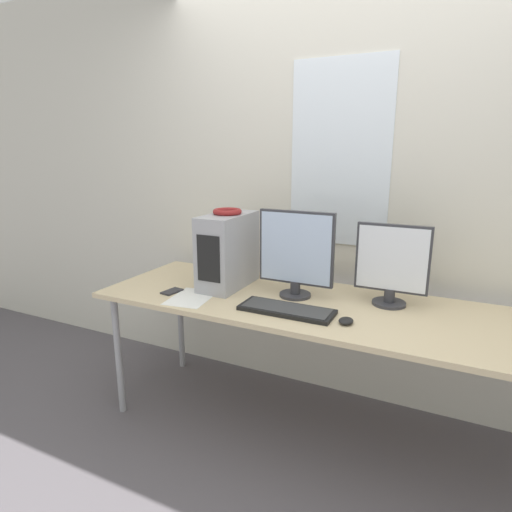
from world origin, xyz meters
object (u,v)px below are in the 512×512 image
pc_tower (228,251)px  cell_phone (172,291)px  headphones (227,212)px  monitor_main (296,253)px  mouse (346,321)px  monitor_right_near (392,265)px  keyboard (287,310)px

pc_tower → cell_phone: size_ratio=3.32×
headphones → cell_phone: bearing=-132.9°
monitor_main → mouse: size_ratio=5.55×
monitor_right_near → cell_phone: (-1.14, -0.33, -0.21)m
headphones → monitor_main: (0.42, -0.00, -0.20)m
monitor_main → keyboard: 0.34m
monitor_main → keyboard: size_ratio=1.00×
cell_phone → monitor_main: bearing=28.6°
monitor_main → monitor_right_near: 0.50m
keyboard → pc_tower: bearing=153.0°
mouse → headphones: bearing=161.7°
cell_phone → pc_tower: bearing=55.2°
mouse → cell_phone: size_ratio=0.66×
pc_tower → headphones: (0.00, 0.00, 0.23)m
headphones → keyboard: size_ratio=0.35×
pc_tower → headphones: 0.23m
pc_tower → cell_phone: 0.39m
headphones → keyboard: bearing=-27.1°
headphones → monitor_right_near: bearing=5.5°
monitor_main → monitor_right_near: size_ratio=1.12×
monitor_right_near → cell_phone: bearing=-163.7°
monitor_main → pc_tower: bearing=179.7°
monitor_right_near → keyboard: bearing=-143.5°
cell_phone → mouse: bearing=7.6°
pc_tower → keyboard: (0.47, -0.24, -0.20)m
keyboard → mouse: 0.30m
pc_tower → monitor_main: (0.42, -0.00, 0.03)m
mouse → monitor_right_near: bearing=68.1°
keyboard → mouse: (0.30, -0.02, 0.00)m
pc_tower → mouse: size_ratio=5.01×
monitor_main → mouse: (0.35, -0.25, -0.23)m
pc_tower → keyboard: pc_tower is taller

